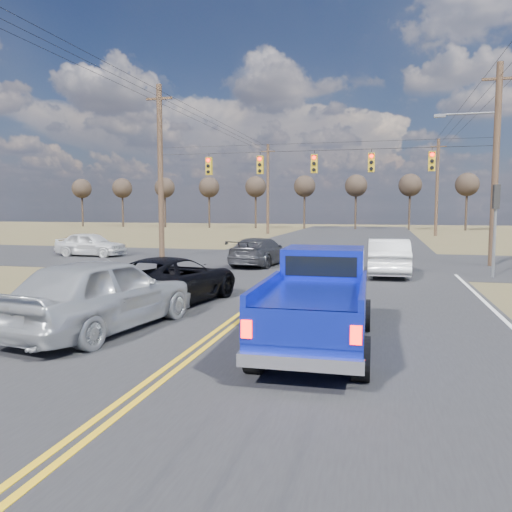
% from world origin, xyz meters
% --- Properties ---
extents(ground, '(160.00, 160.00, 0.00)m').
position_xyz_m(ground, '(0.00, 0.00, 0.00)').
color(ground, brown).
rests_on(ground, ground).
extents(road_main, '(14.00, 120.00, 0.02)m').
position_xyz_m(road_main, '(0.00, 10.00, 0.00)').
color(road_main, '#28282B').
rests_on(road_main, ground).
extents(road_cross, '(120.00, 12.00, 0.02)m').
position_xyz_m(road_cross, '(0.00, 18.00, 0.00)').
color(road_cross, '#28282B').
rests_on(road_cross, ground).
extents(signal_gantry, '(19.60, 4.83, 10.00)m').
position_xyz_m(signal_gantry, '(0.50, 17.79, 5.06)').
color(signal_gantry, '#473323').
rests_on(signal_gantry, ground).
extents(utility_poles, '(19.60, 58.32, 10.00)m').
position_xyz_m(utility_poles, '(0.00, 17.00, 5.23)').
color(utility_poles, '#473323').
rests_on(utility_poles, ground).
extents(treeline, '(87.00, 117.80, 7.40)m').
position_xyz_m(treeline, '(0.00, 26.96, 5.70)').
color(treeline, '#33261C').
rests_on(treeline, ground).
extents(pickup_truck, '(2.27, 5.44, 2.02)m').
position_xyz_m(pickup_truck, '(2.39, 1.24, 0.98)').
color(pickup_truck, black).
rests_on(pickup_truck, ground).
extents(silver_suv, '(3.00, 5.64, 1.82)m').
position_xyz_m(silver_suv, '(-2.78, 1.34, 0.91)').
color(silver_suv, '#A9ADB2').
rests_on(silver_suv, ground).
extents(black_suv, '(3.29, 5.59, 1.46)m').
position_xyz_m(black_suv, '(-2.59, 4.93, 0.73)').
color(black_suv, black).
rests_on(black_suv, ground).
extents(white_car_queue, '(1.78, 4.89, 1.60)m').
position_xyz_m(white_car_queue, '(3.93, 13.29, 0.80)').
color(white_car_queue, white).
rests_on(white_car_queue, ground).
extents(dgrey_car_queue, '(2.62, 5.14, 1.43)m').
position_xyz_m(dgrey_car_queue, '(-2.38, 15.50, 0.71)').
color(dgrey_car_queue, '#38383D').
rests_on(dgrey_car_queue, ground).
extents(cross_car_west, '(1.93, 4.38, 1.47)m').
position_xyz_m(cross_car_west, '(-13.49, 17.59, 0.73)').
color(cross_car_west, white).
rests_on(cross_car_west, ground).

